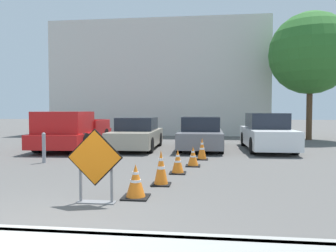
{
  "coord_description": "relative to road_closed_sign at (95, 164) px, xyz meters",
  "views": [
    {
      "loc": [
        2.31,
        -3.89,
        1.65
      ],
      "look_at": [
        1.07,
        6.37,
        1.17
      ],
      "focal_mm": 35.0,
      "sensor_mm": 36.0,
      "label": 1
    }
  ],
  "objects": [
    {
      "name": "road_closed_sign",
      "position": [
        0.0,
        0.0,
        0.0
      ],
      "size": [
        1.02,
        0.2,
        1.34
      ],
      "color": "black",
      "rests_on": "ground_plane"
    },
    {
      "name": "building_facade_backdrop",
      "position": [
        -1.41,
        18.29,
        3.16
      ],
      "size": [
        14.83,
        5.0,
        7.75
      ],
      "color": "beige",
      "rests_on": "ground_plane"
    },
    {
      "name": "traffic_cone_nearest",
      "position": [
        0.63,
        0.45,
        -0.4
      ],
      "size": [
        0.5,
        0.5,
        0.64
      ],
      "color": "black",
      "rests_on": "ground_plane"
    },
    {
      "name": "street_tree_behind_lot",
      "position": [
        7.7,
        13.8,
        4.16
      ],
      "size": [
        4.58,
        4.58,
        7.17
      ],
      "color": "#513823",
      "rests_on": "ground_plane"
    },
    {
      "name": "traffic_cone_fourth",
      "position": [
        1.55,
        4.14,
        -0.43
      ],
      "size": [
        0.43,
        0.43,
        0.59
      ],
      "color": "black",
      "rests_on": "ground_plane"
    },
    {
      "name": "ground_plane",
      "position": [
        -0.33,
        8.33,
        -0.71
      ],
      "size": [
        96.0,
        96.0,
        0.0
      ],
      "primitive_type": "plane",
      "color": "#565451"
    },
    {
      "name": "parked_car_nearest",
      "position": [
        -1.06,
        8.29,
        -0.08
      ],
      "size": [
        1.86,
        4.22,
        1.36
      ],
      "rotation": [
        0.0,
        0.0,
        3.16
      ],
      "color": "#A39984",
      "rests_on": "ground_plane"
    },
    {
      "name": "traffic_cone_third",
      "position": [
        1.2,
        2.96,
        -0.4
      ],
      "size": [
        0.43,
        0.43,
        0.64
      ],
      "color": "black",
      "rests_on": "ground_plane"
    },
    {
      "name": "parked_car_third",
      "position": [
        4.46,
        8.62,
        -0.0
      ],
      "size": [
        1.81,
        4.68,
        1.55
      ],
      "rotation": [
        0.0,
        0.0,
        3.15
      ],
      "color": "white",
      "rests_on": "ground_plane"
    },
    {
      "name": "traffic_cone_fifth",
      "position": [
        1.8,
        5.49,
        -0.35
      ],
      "size": [
        0.41,
        0.41,
        0.74
      ],
      "color": "black",
      "rests_on": "ground_plane"
    },
    {
      "name": "curb_lip",
      "position": [
        -0.33,
        -1.67,
        -0.64
      ],
      "size": [
        25.47,
        0.2,
        0.14
      ],
      "color": "#999993",
      "rests_on": "ground_plane"
    },
    {
      "name": "pickup_truck",
      "position": [
        -3.8,
        7.81,
        0.02
      ],
      "size": [
        2.33,
        5.35,
        1.62
      ],
      "rotation": [
        0.0,
        0.0,
        3.2
      ],
      "color": "red",
      "rests_on": "ground_plane"
    },
    {
      "name": "traffic_cone_second",
      "position": [
        0.96,
        1.58,
        -0.33
      ],
      "size": [
        0.42,
        0.42,
        0.78
      ],
      "color": "black",
      "rests_on": "ground_plane"
    },
    {
      "name": "parked_car_second",
      "position": [
        1.7,
        8.5,
        -0.07
      ],
      "size": [
        1.87,
        4.18,
        1.39
      ],
      "rotation": [
        0.0,
        0.0,
        3.13
      ],
      "color": "slate",
      "rests_on": "ground_plane"
    },
    {
      "name": "bollard_nearest",
      "position": [
        -3.17,
        4.21,
        -0.2
      ],
      "size": [
        0.12,
        0.12,
        0.97
      ],
      "color": "gray",
      "rests_on": "ground_plane"
    }
  ]
}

